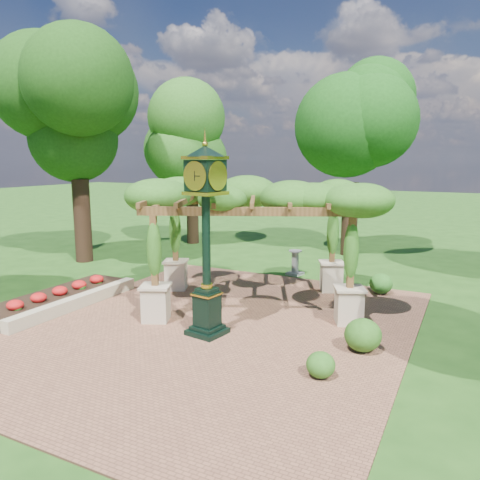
% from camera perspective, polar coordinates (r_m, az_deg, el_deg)
% --- Properties ---
extents(ground, '(120.00, 120.00, 0.00)m').
position_cam_1_polar(ground, '(12.21, -5.41, -12.07)').
color(ground, '#1E4714').
rests_on(ground, ground).
extents(brick_plaza, '(10.00, 12.00, 0.04)m').
position_cam_1_polar(brick_plaza, '(13.00, -3.03, -10.54)').
color(brick_plaza, brown).
rests_on(brick_plaza, ground).
extents(border_wall, '(0.35, 5.00, 0.40)m').
position_cam_1_polar(border_wall, '(15.30, -19.27, -7.21)').
color(border_wall, '#C6B793').
rests_on(border_wall, ground).
extents(flower_bed, '(1.50, 5.00, 0.36)m').
position_cam_1_polar(flower_bed, '(15.94, -21.53, -6.74)').
color(flower_bed, red).
rests_on(flower_bed, ground).
extents(pedestal_clock, '(1.11, 1.11, 4.94)m').
position_cam_1_polar(pedestal_clock, '(11.75, -4.18, 2.02)').
color(pedestal_clock, black).
rests_on(pedestal_clock, brick_plaza).
extents(pergola, '(7.30, 6.12, 3.94)m').
position_cam_1_polar(pergola, '(14.22, 1.58, 4.55)').
color(pergola, '#C6B193').
rests_on(pergola, brick_plaza).
extents(sundial, '(0.66, 0.66, 0.99)m').
position_cam_1_polar(sundial, '(18.65, 6.74, -2.93)').
color(sundial, gray).
rests_on(sundial, ground).
extents(shrub_front, '(0.77, 0.77, 0.55)m').
position_cam_1_polar(shrub_front, '(10.23, 9.81, -14.76)').
color(shrub_front, '#285919').
rests_on(shrub_front, brick_plaza).
extents(shrub_mid, '(1.07, 1.07, 0.79)m').
position_cam_1_polar(shrub_mid, '(11.67, 14.75, -11.14)').
color(shrub_mid, '#275518').
rests_on(shrub_mid, brick_plaza).
extents(shrub_back, '(0.88, 0.88, 0.69)m').
position_cam_1_polar(shrub_back, '(16.57, 16.81, -5.12)').
color(shrub_back, '#235919').
rests_on(shrub_back, brick_plaza).
extents(tree_west_near, '(4.46, 4.46, 9.46)m').
position_cam_1_polar(tree_west_near, '(21.81, -19.35, 14.42)').
color(tree_west_near, '#301C13').
rests_on(tree_west_near, ground).
extents(tree_west_far, '(3.88, 3.88, 7.88)m').
position_cam_1_polar(tree_west_far, '(25.30, -5.96, 11.78)').
color(tree_west_far, black).
rests_on(tree_west_far, ground).
extents(tree_north, '(4.53, 4.53, 8.91)m').
position_cam_1_polar(tree_north, '(22.70, 13.65, 13.55)').
color(tree_north, black).
rests_on(tree_north, ground).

